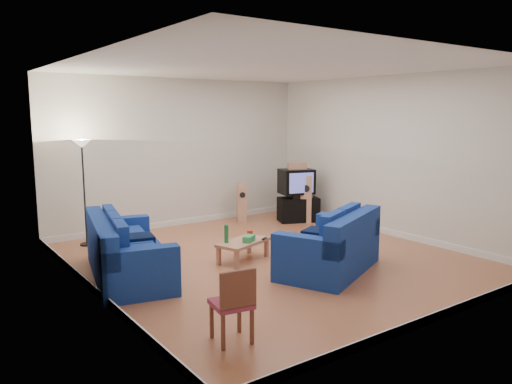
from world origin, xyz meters
TOP-DOWN VIEW (x-y plane):
  - room at (0.00, 0.00)m, footprint 6.01×6.51m
  - sofa_three_seat at (-2.37, 0.51)m, footprint 1.50×2.52m
  - sofa_loveseat at (0.38, -1.14)m, footprint 2.15×1.74m
  - coffee_table at (-0.44, 0.15)m, footprint 1.05×0.76m
  - bottle at (-0.73, 0.21)m, footprint 0.10×0.10m
  - tissue_box at (-0.39, 0.05)m, footprint 0.28×0.25m
  - red_canister at (-0.25, 0.23)m, footprint 0.11×0.11m
  - remote at (-0.08, 0.04)m, footprint 0.15×0.11m
  - tv_stand at (2.34, 2.01)m, footprint 1.02×0.81m
  - av_receiver at (2.28, 1.99)m, footprint 0.43×0.37m
  - television at (2.30, 2.04)m, footprint 0.84×0.71m
  - centre_speaker at (2.31, 2.03)m, footprint 0.46×0.33m
  - speaker_left at (1.23, 2.70)m, footprint 0.29×0.32m
  - speaker_right at (2.45, 1.85)m, footprint 0.40×0.40m
  - floor_lamp at (-2.28, 2.70)m, footprint 0.34×0.34m
  - dining_chair at (-2.23, -2.32)m, footprint 0.47×0.47m

SIDE VIEW (x-z plane):
  - tv_stand at x=2.34m, z-range 0.00..0.55m
  - coffee_table at x=-0.44m, z-range 0.12..0.46m
  - sofa_three_seat at x=-2.37m, z-range -0.12..0.79m
  - remote at x=-0.08m, z-range 0.34..0.36m
  - sofa_loveseat at x=0.38m, z-range -0.11..0.83m
  - tissue_box at x=-0.39m, z-range 0.34..0.44m
  - red_canister at x=-0.25m, z-range 0.34..0.48m
  - speaker_left at x=1.23m, z-range 0.00..0.88m
  - dining_chair at x=-2.23m, z-range 0.05..0.90m
  - bottle at x=-0.73m, z-range 0.34..0.64m
  - speaker_right at x=2.45m, z-range 0.00..1.08m
  - av_receiver at x=2.28m, z-range 0.55..0.64m
  - television at x=2.30m, z-range 0.64..1.20m
  - centre_speaker at x=2.31m, z-range 1.20..1.35m
  - room at x=0.00m, z-range -0.06..3.15m
  - floor_lamp at x=-2.28m, z-range 0.65..2.63m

